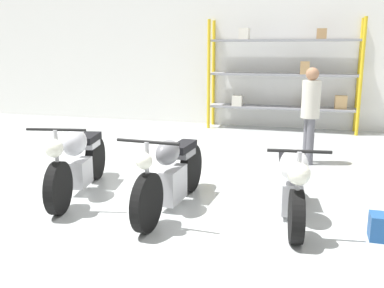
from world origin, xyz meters
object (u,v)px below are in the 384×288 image
motorcycle_white (292,182)px  person_browsing (310,108)px  shelving_rack (284,75)px  motorcycle_silver (78,160)px  motorcycle_grey (172,174)px

motorcycle_white → person_browsing: bearing=169.8°
shelving_rack → motorcycle_silver: 6.33m
shelving_rack → motorcycle_silver: size_ratio=1.73×
motorcycle_silver → person_browsing: (3.08, 2.61, 0.50)m
motorcycle_silver → motorcycle_white: motorcycle_silver is taller
shelving_rack → motorcycle_silver: (-2.39, -5.79, -0.88)m
motorcycle_grey → person_browsing: bearing=152.7°
shelving_rack → motorcycle_grey: (-0.96, -5.96, -0.92)m
motorcycle_white → shelving_rack: bearing=178.3°
shelving_rack → motorcycle_white: bearing=-84.8°
motorcycle_silver → motorcycle_white: size_ratio=1.09×
motorcycle_white → person_browsing: (0.15, 2.70, 0.54)m
motorcycle_silver → person_browsing: person_browsing is taller
motorcycle_silver → motorcycle_grey: motorcycle_silver is taller
motorcycle_white → person_browsing: size_ratio=1.15×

